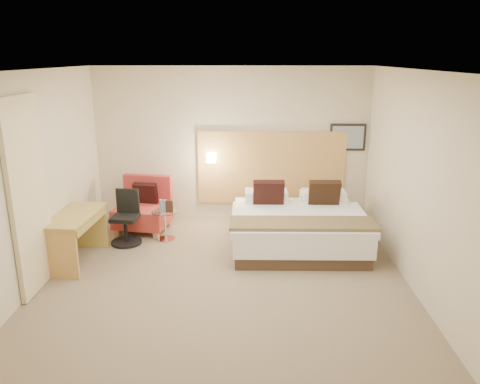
{
  "coord_description": "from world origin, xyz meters",
  "views": [
    {
      "loc": [
        0.33,
        -5.62,
        2.86
      ],
      "look_at": [
        0.19,
        0.61,
        1.04
      ],
      "focal_mm": 35.0,
      "sensor_mm": 36.0,
      "label": 1
    }
  ],
  "objects_px": {
    "lounge_chair": "(144,209)",
    "desk_chair": "(126,222)",
    "desk": "(77,225)",
    "side_table": "(165,224)",
    "bed": "(297,225)"
  },
  "relations": [
    {
      "from": "lounge_chair",
      "to": "desk_chair",
      "type": "xyz_separation_m",
      "value": [
        -0.14,
        -0.62,
        -0.01
      ]
    },
    {
      "from": "desk",
      "to": "desk_chair",
      "type": "height_order",
      "value": "desk_chair"
    },
    {
      "from": "lounge_chair",
      "to": "desk",
      "type": "height_order",
      "value": "lounge_chair"
    },
    {
      "from": "lounge_chair",
      "to": "side_table",
      "type": "distance_m",
      "value": 0.66
    },
    {
      "from": "side_table",
      "to": "desk",
      "type": "xyz_separation_m",
      "value": [
        -1.08,
        -0.87,
        0.3
      ]
    },
    {
      "from": "side_table",
      "to": "desk",
      "type": "distance_m",
      "value": 1.42
    },
    {
      "from": "bed",
      "to": "desk_chair",
      "type": "height_order",
      "value": "bed"
    },
    {
      "from": "desk_chair",
      "to": "bed",
      "type": "bearing_deg",
      "value": -0.23
    },
    {
      "from": "bed",
      "to": "side_table",
      "type": "xyz_separation_m",
      "value": [
        -2.1,
        0.15,
        -0.05
      ]
    },
    {
      "from": "bed",
      "to": "side_table",
      "type": "distance_m",
      "value": 2.1
    },
    {
      "from": "side_table",
      "to": "desk_chair",
      "type": "distance_m",
      "value": 0.61
    },
    {
      "from": "side_table",
      "to": "desk",
      "type": "bearing_deg",
      "value": -141.36
    },
    {
      "from": "desk_chair",
      "to": "lounge_chair",
      "type": "bearing_deg",
      "value": 77.09
    },
    {
      "from": "bed",
      "to": "desk",
      "type": "relative_size",
      "value": 1.74
    },
    {
      "from": "lounge_chair",
      "to": "side_table",
      "type": "bearing_deg",
      "value": -47.43
    }
  ]
}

